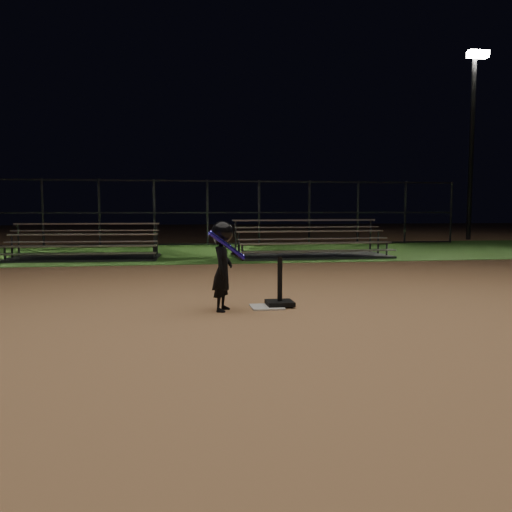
{
  "coord_description": "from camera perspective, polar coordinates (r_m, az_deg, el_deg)",
  "views": [
    {
      "loc": [
        -1.3,
        -7.29,
        1.4
      ],
      "look_at": [
        0.0,
        1.0,
        0.65
      ],
      "focal_mm": 37.1,
      "sensor_mm": 36.0,
      "label": 1
    }
  ],
  "objects": [
    {
      "name": "ground",
      "position": [
        7.53,
        1.18,
        -5.61
      ],
      "size": [
        80.0,
        80.0,
        0.0
      ],
      "primitive_type": "plane",
      "color": "#AF7B4F",
      "rests_on": "ground"
    },
    {
      "name": "grass_strip",
      "position": [
        17.39,
        -4.59,
        0.5
      ],
      "size": [
        60.0,
        8.0,
        0.01
      ],
      "primitive_type": "cube",
      "color": "#2D591C",
      "rests_on": "ground"
    },
    {
      "name": "home_plate",
      "position": [
        7.53,
        1.18,
        -5.52
      ],
      "size": [
        0.45,
        0.45,
        0.02
      ],
      "primitive_type": "cube",
      "color": "beige",
      "rests_on": "ground"
    },
    {
      "name": "batting_tee",
      "position": [
        7.6,
        2.58,
        -4.39
      ],
      "size": [
        0.38,
        0.38,
        0.7
      ],
      "color": "black",
      "rests_on": "home_plate"
    },
    {
      "name": "child_batter",
      "position": [
        7.23,
        -3.62,
        -0.8
      ],
      "size": [
        0.52,
        0.51,
        1.24
      ],
      "rotation": [
        0.0,
        0.0,
        1.22
      ],
      "color": "black",
      "rests_on": "ground"
    },
    {
      "name": "bleacher_left",
      "position": [
        15.45,
        -18.0,
        0.43
      ],
      "size": [
        4.13,
        2.15,
        0.99
      ],
      "rotation": [
        0.0,
        0.0,
        -0.04
      ],
      "color": "#BBBBC0",
      "rests_on": "ground"
    },
    {
      "name": "bleacher_right",
      "position": [
        15.49,
        5.91,
        0.73
      ],
      "size": [
        4.46,
        2.28,
        1.08
      ],
      "rotation": [
        0.0,
        0.0,
        0.03
      ],
      "color": "#B9B9BE",
      "rests_on": "ground"
    },
    {
      "name": "backstop_fence",
      "position": [
        20.33,
        -5.25,
        4.68
      ],
      "size": [
        20.08,
        0.08,
        2.5
      ],
      "color": "#38383D",
      "rests_on": "ground"
    },
    {
      "name": "light_pole_right",
      "position": [
        26.14,
        22.34,
        12.54
      ],
      "size": [
        0.9,
        0.53,
        8.3
      ],
      "color": "#2D2D30",
      "rests_on": "ground"
    }
  ]
}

